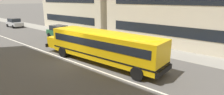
{
  "coord_description": "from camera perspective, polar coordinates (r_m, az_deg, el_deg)",
  "views": [
    {
      "loc": [
        12.09,
        -8.77,
        5.16
      ],
      "look_at": [
        3.89,
        0.75,
        1.75
      ],
      "focal_mm": 28.84,
      "sensor_mm": 36.0,
      "label": 1
    }
  ],
  "objects": [
    {
      "name": "parked_car_silver_past_driveway",
      "position": [
        38.61,
        -28.51,
        6.93
      ],
      "size": [
        3.91,
        1.89,
        1.64
      ],
      "rotation": [
        0.0,
        0.0,
        0.0
      ],
      "color": "#B7BABF",
      "rests_on": "ground_plane"
    },
    {
      "name": "sidewalk_far",
      "position": [
        21.12,
        4.43,
        1.01
      ],
      "size": [
        120.0,
        3.0,
        0.01
      ],
      "primitive_type": "cube",
      "color": "gray",
      "rests_on": "ground_plane"
    },
    {
      "name": "lane_centreline",
      "position": [
        15.8,
        -12.61,
        -4.25
      ],
      "size": [
        110.0,
        0.16,
        0.01
      ],
      "primitive_type": "cube",
      "color": "silver",
      "rests_on": "ground_plane"
    },
    {
      "name": "ground_plane",
      "position": [
        15.8,
        -12.61,
        -4.26
      ],
      "size": [
        400.0,
        400.0,
        0.0
      ],
      "primitive_type": "plane",
      "color": "#54514F"
    },
    {
      "name": "parked_car_green_near_corner",
      "position": [
        25.89,
        -16.4,
        4.96
      ],
      "size": [
        3.93,
        1.93,
        1.64
      ],
      "rotation": [
        0.0,
        0.0,
        0.02
      ],
      "color": "#236038",
      "rests_on": "ground_plane"
    },
    {
      "name": "school_bus",
      "position": [
        14.76,
        -3.41,
        1.21
      ],
      "size": [
        12.14,
        2.92,
        2.7
      ],
      "rotation": [
        0.0,
        0.0,
        3.18
      ],
      "color": "yellow",
      "rests_on": "ground_plane"
    }
  ]
}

